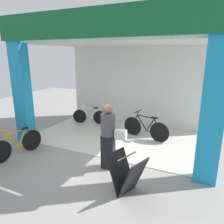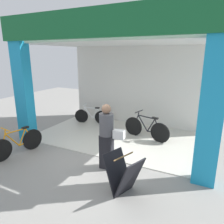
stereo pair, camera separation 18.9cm
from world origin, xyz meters
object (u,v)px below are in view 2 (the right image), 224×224
bicycle_inside_0 (146,128)px  pedestrian_0 (107,136)px  bicycle_parked_0 (18,143)px  bicycle_inside_1 (92,116)px  sandwich_board_sign (123,175)px

bicycle_inside_0 → pedestrian_0: pedestrian_0 is taller
bicycle_parked_0 → pedestrian_0: 2.81m
bicycle_inside_0 → bicycle_inside_1: bearing=166.8°
bicycle_inside_0 → sandwich_board_sign: (0.48, -3.14, 0.05)m
bicycle_inside_1 → pedestrian_0: (2.32, -2.97, 0.57)m
bicycle_inside_0 → pedestrian_0: size_ratio=1.00×
bicycle_inside_1 → sandwich_board_sign: (3.12, -3.76, 0.11)m
pedestrian_0 → bicycle_inside_0: bearing=82.4°
bicycle_inside_0 → bicycle_inside_1: size_ratio=1.16×
sandwich_board_sign → pedestrian_0: pedestrian_0 is taller
bicycle_inside_1 → sandwich_board_sign: size_ratio=1.67×
pedestrian_0 → bicycle_parked_0: bearing=-169.3°
bicycle_inside_1 → bicycle_parked_0: 3.51m
bicycle_inside_0 → bicycle_parked_0: size_ratio=1.06×
bicycle_inside_0 → pedestrian_0: bearing=-97.6°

